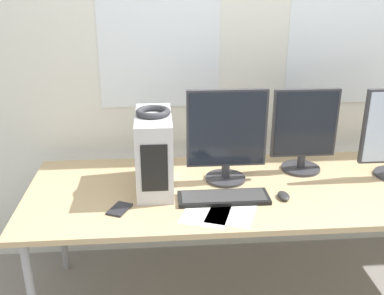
# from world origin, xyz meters

# --- Properties ---
(wall_back) EXTENTS (8.00, 0.07, 2.70)m
(wall_back) POSITION_xyz_m (0.00, 0.99, 1.35)
(wall_back) COLOR silver
(wall_back) RESTS_ON ground_plane
(desk) EXTENTS (2.51, 0.86, 0.71)m
(desk) POSITION_xyz_m (0.00, 0.43, 0.67)
(desk) COLOR tan
(desk) RESTS_ON ground_plane
(pc_tower) EXTENTS (0.18, 0.42, 0.39)m
(pc_tower) POSITION_xyz_m (-0.59, 0.48, 0.90)
(pc_tower) COLOR silver
(pc_tower) RESTS_ON desk
(headphones) EXTENTS (0.17, 0.17, 0.03)m
(headphones) POSITION_xyz_m (-0.59, 0.48, 1.11)
(headphones) COLOR #333338
(headphones) RESTS_ON pc_tower
(monitor_main) EXTENTS (0.42, 0.22, 0.50)m
(monitor_main) POSITION_xyz_m (-0.22, 0.53, 0.96)
(monitor_main) COLOR #333338
(monitor_main) RESTS_ON desk
(monitor_right_near) EXTENTS (0.36, 0.22, 0.47)m
(monitor_right_near) POSITION_xyz_m (0.23, 0.63, 0.94)
(monitor_right_near) COLOR #333338
(monitor_right_near) RESTS_ON desk
(keyboard) EXTENTS (0.45, 0.15, 0.02)m
(keyboard) POSITION_xyz_m (-0.26, 0.30, 0.72)
(keyboard) COLOR black
(keyboard) RESTS_ON desk
(mouse) EXTENTS (0.06, 0.10, 0.03)m
(mouse) POSITION_xyz_m (0.04, 0.29, 0.72)
(mouse) COLOR #2D2D2D
(mouse) RESTS_ON desk
(cell_phone) EXTENTS (0.12, 0.15, 0.01)m
(cell_phone) POSITION_xyz_m (-0.76, 0.24, 0.71)
(cell_phone) COLOR #232328
(cell_phone) RESTS_ON desk
(paper_sheet_left) EXTENTS (0.30, 0.35, 0.00)m
(paper_sheet_left) POSITION_xyz_m (-0.23, 0.19, 0.71)
(paper_sheet_left) COLOR white
(paper_sheet_left) RESTS_ON desk
(paper_sheet_front) EXTENTS (0.29, 0.35, 0.00)m
(paper_sheet_front) POSITION_xyz_m (-0.35, 0.20, 0.71)
(paper_sheet_front) COLOR white
(paper_sheet_front) RESTS_ON desk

